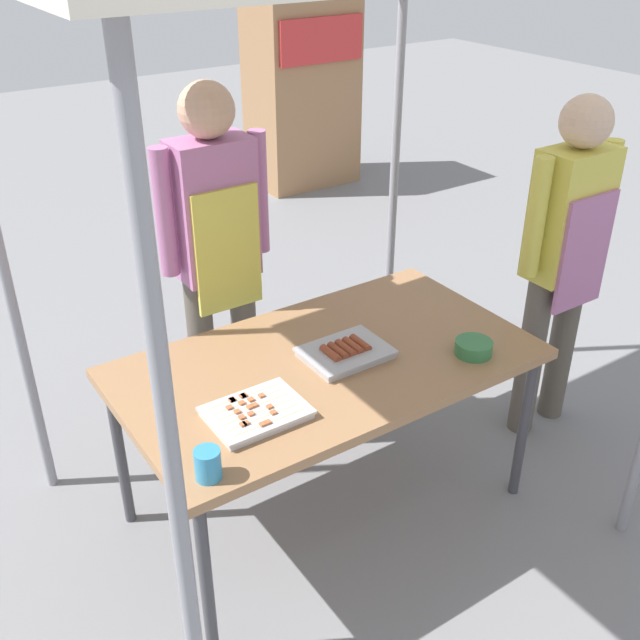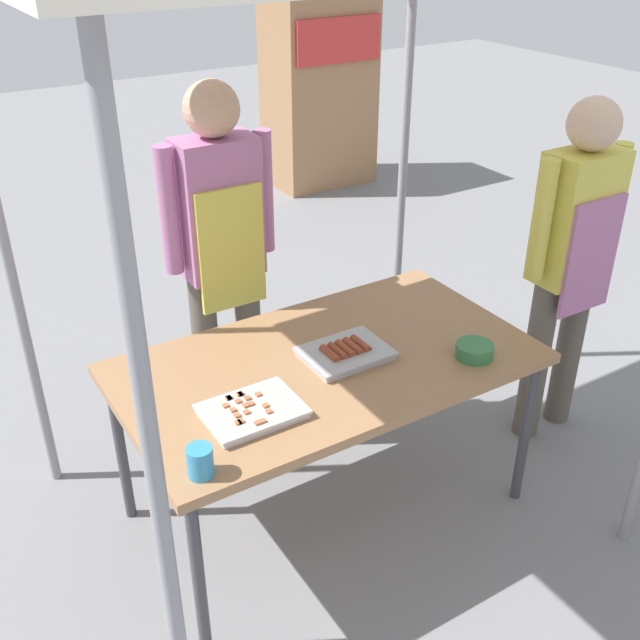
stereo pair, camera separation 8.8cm
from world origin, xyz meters
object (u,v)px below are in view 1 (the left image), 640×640
at_px(tray_grilled_sausages, 346,352).
at_px(neighbor_stall_left, 302,92).
at_px(stall_table, 327,371).
at_px(vendor_woman, 217,242).
at_px(customer_nearby, 565,245).
at_px(condiment_bowl, 474,348).
at_px(drink_cup_near_edge, 208,464).
at_px(tray_meat_skewers, 256,413).

bearing_deg(tray_grilled_sausages, neighbor_stall_left, 59.73).
height_order(stall_table, vendor_woman, vendor_woman).
bearing_deg(neighbor_stall_left, vendor_woman, -128.11).
distance_m(customer_nearby, neighbor_stall_left, 3.89).
height_order(condiment_bowl, vendor_woman, vendor_woman).
relative_size(condiment_bowl, vendor_woman, 0.09).
distance_m(drink_cup_near_edge, customer_nearby, 1.93).
relative_size(condiment_bowl, neighbor_stall_left, 0.09).
relative_size(stall_table, customer_nearby, 0.99).
height_order(tray_meat_skewers, condiment_bowl, condiment_bowl).
relative_size(tray_grilled_sausages, tray_meat_skewers, 0.98).
height_order(condiment_bowl, neighbor_stall_left, neighbor_stall_left).
height_order(stall_table, customer_nearby, customer_nearby).
bearing_deg(vendor_woman, customer_nearby, 148.91).
bearing_deg(tray_meat_skewers, neighbor_stall_left, 55.54).
distance_m(condiment_bowl, neighbor_stall_left, 4.32).
xyz_separation_m(tray_grilled_sausages, condiment_bowl, (0.43, -0.26, 0.01)).
bearing_deg(vendor_woman, tray_grilled_sausages, 102.64).
distance_m(stall_table, vendor_woman, 0.78).
xyz_separation_m(stall_table, neighbor_stall_left, (2.23, 3.68, 0.11)).
bearing_deg(condiment_bowl, drink_cup_near_edge, -176.41).
distance_m(condiment_bowl, customer_nearby, 0.78).
xyz_separation_m(tray_grilled_sausages, neighbor_stall_left, (2.16, 3.70, 0.04)).
relative_size(drink_cup_near_edge, customer_nearby, 0.06).
bearing_deg(vendor_woman, stall_table, 97.65).
height_order(vendor_woman, customer_nearby, vendor_woman).
bearing_deg(customer_nearby, condiment_bowl, -164.43).
relative_size(condiment_bowl, customer_nearby, 0.09).
height_order(stall_table, condiment_bowl, condiment_bowl).
xyz_separation_m(tray_grilled_sausages, vendor_woman, (-0.17, 0.74, 0.24)).
distance_m(tray_grilled_sausages, drink_cup_near_edge, 0.82).
bearing_deg(customer_nearby, tray_meat_skewers, -176.93).
relative_size(tray_grilled_sausages, vendor_woman, 0.20).
bearing_deg(drink_cup_near_edge, customer_nearby, 8.25).
xyz_separation_m(tray_meat_skewers, customer_nearby, (1.63, 0.09, 0.19)).
height_order(condiment_bowl, drink_cup_near_edge, drink_cup_near_edge).
distance_m(condiment_bowl, drink_cup_near_edge, 1.18).
relative_size(tray_grilled_sausages, neighbor_stall_left, 0.21).
height_order(tray_meat_skewers, customer_nearby, customer_nearby).
distance_m(vendor_woman, neighbor_stall_left, 3.77).
relative_size(tray_meat_skewers, vendor_woman, 0.20).
bearing_deg(stall_table, tray_grilled_sausages, -18.99).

